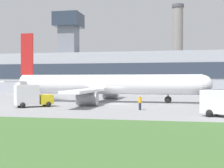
% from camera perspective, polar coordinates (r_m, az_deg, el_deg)
% --- Properties ---
extents(ground_plane, '(400.00, 400.00, 0.00)m').
position_cam_1_polar(ground_plane, '(44.99, 0.33, -3.63)').
color(ground_plane, gray).
extents(terminal_building, '(82.49, 12.61, 21.01)m').
position_cam_1_polar(terminal_building, '(79.10, 4.59, 2.18)').
color(terminal_building, '#9EA3AD').
rests_on(terminal_building, ground_plane).
extents(smokestack_left, '(4.04, 4.04, 29.23)m').
position_cam_1_polar(smokestack_left, '(109.81, 11.94, 6.67)').
color(smokestack_left, gray).
rests_on(smokestack_left, ground_plane).
extents(airplane, '(31.15, 27.67, 10.97)m').
position_cam_1_polar(airplane, '(47.98, -1.41, -0.19)').
color(airplane, white).
rests_on(airplane, ground_plane).
extents(pushback_tug, '(4.50, 3.06, 2.14)m').
position_cam_1_polar(pushback_tug, '(44.87, 18.76, -2.44)').
color(pushback_tug, '#232328').
rests_on(pushback_tug, ground_plane).
extents(baggage_truck, '(4.70, 4.40, 2.80)m').
position_cam_1_polar(baggage_truck, '(40.67, -14.57, -2.24)').
color(baggage_truck, yellow).
rests_on(baggage_truck, ground_plane).
extents(ground_crew_person, '(0.48, 0.48, 1.66)m').
position_cam_1_polar(ground_crew_person, '(35.84, 5.14, -3.40)').
color(ground_crew_person, '#23283D').
rests_on(ground_crew_person, ground_plane).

